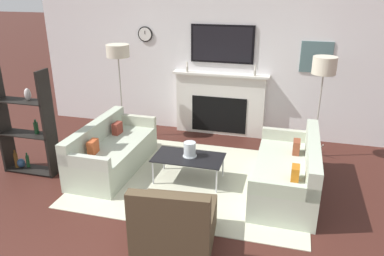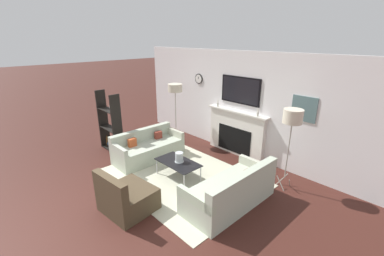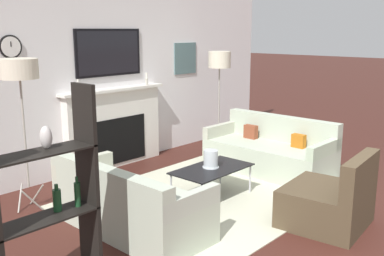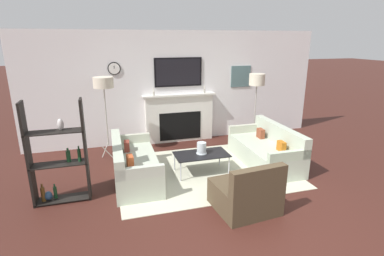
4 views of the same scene
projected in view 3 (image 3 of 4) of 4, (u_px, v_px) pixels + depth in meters
The scene contains 10 objects.
fireplace_wall at pixel (109, 87), 6.76m from camera, with size 7.36×0.28×2.70m.
area_rug at pixel (211, 195), 5.70m from camera, with size 3.33×2.53×0.01m.
couch_left at pixel (128, 205), 4.66m from camera, with size 0.79×1.79×0.74m.
couch_right at pixel (270, 153), 6.63m from camera, with size 0.85×1.86×0.79m.
armchair at pixel (330, 202), 4.78m from camera, with size 0.94×0.90×0.81m.
coffee_table at pixel (212, 170), 5.52m from camera, with size 1.03×0.57×0.39m.
hurricane_candle at pixel (211, 160), 5.52m from camera, with size 0.21×0.21×0.22m.
floor_lamp_left at pixel (19, 71), 4.93m from camera, with size 0.41×0.41×1.76m.
floor_lamp_right at pixel (219, 61), 7.49m from camera, with size 0.37×0.37×1.71m.
shelf_unit at pixel (43, 206), 3.44m from camera, with size 0.86×0.28×1.64m.
Camera 3 is at (-4.16, -1.18, 2.06)m, focal length 42.00 mm.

